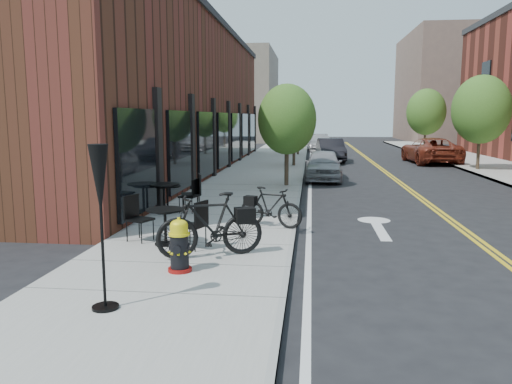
{
  "coord_description": "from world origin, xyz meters",
  "views": [
    {
      "loc": [
        0.32,
        -9.88,
        2.7
      ],
      "look_at": [
        -0.92,
        1.31,
        1.0
      ],
      "focal_mm": 35.0,
      "sensor_mm": 36.0,
      "label": 1
    }
  ],
  "objects": [
    {
      "name": "tree_near_a",
      "position": [
        -0.6,
        9.0,
        2.6
      ],
      "size": [
        2.2,
        2.2,
        3.81
      ],
      "color": "#382B1E",
      "rests_on": "sidewalk_near"
    },
    {
      "name": "bg_building_right",
      "position": [
        16.0,
        50.0,
        6.0
      ],
      "size": [
        10.0,
        16.0,
        12.0
      ],
      "primitive_type": "cube",
      "color": "brown",
      "rests_on": "ground"
    },
    {
      "name": "fire_hydrant",
      "position": [
        -1.85,
        -1.95,
        0.56
      ],
      "size": [
        0.45,
        0.45,
        0.92
      ],
      "rotation": [
        0.0,
        0.0,
        0.14
      ],
      "color": "maroon",
      "rests_on": "sidewalk_near"
    },
    {
      "name": "tree_far_c",
      "position": [
        8.6,
        28.0,
        3.06
      ],
      "size": [
        2.8,
        2.8,
        4.62
      ],
      "color": "#382B1E",
      "rests_on": "sidewalk_far"
    },
    {
      "name": "tree_near_d",
      "position": [
        -0.6,
        33.0,
        2.79
      ],
      "size": [
        2.4,
        2.4,
        4.11
      ],
      "color": "#382B1E",
      "rests_on": "sidewalk_near"
    },
    {
      "name": "tree_near_c",
      "position": [
        -0.6,
        25.0,
        2.53
      ],
      "size": [
        2.1,
        2.1,
        3.67
      ],
      "color": "#382B1E",
      "rests_on": "sidewalk_near"
    },
    {
      "name": "parked_car_b",
      "position": [
        1.5,
        20.92,
        0.7
      ],
      "size": [
        1.79,
        4.33,
        1.4
      ],
      "primitive_type": "imported",
      "rotation": [
        0.0,
        0.0,
        0.07
      ],
      "color": "black",
      "rests_on": "ground"
    },
    {
      "name": "parked_car_a",
      "position": [
        0.85,
        11.64,
        0.66
      ],
      "size": [
        1.62,
        3.9,
        1.32
      ],
      "primitive_type": "imported",
      "rotation": [
        0.0,
        0.0,
        -0.02
      ],
      "color": "#989AA0",
      "rests_on": "ground"
    },
    {
      "name": "ground",
      "position": [
        0.0,
        0.0,
        0.0
      ],
      "size": [
        120.0,
        120.0,
        0.0
      ],
      "primitive_type": "plane",
      "color": "black",
      "rests_on": "ground"
    },
    {
      "name": "tree_far_b",
      "position": [
        8.6,
        16.0,
        3.06
      ],
      "size": [
        2.8,
        2.8,
        4.62
      ],
      "color": "#382B1E",
      "rests_on": "sidewalk_far"
    },
    {
      "name": "patio_umbrella",
      "position": [
        -2.42,
        -3.68,
        1.72
      ],
      "size": [
        0.36,
        0.36,
        2.23
      ],
      "color": "black",
      "rests_on": "sidewalk_near"
    },
    {
      "name": "bicycle_right",
      "position": [
        -0.61,
        1.64,
        0.6
      ],
      "size": [
        1.65,
        0.92,
        0.95
      ],
      "primitive_type": "imported",
      "rotation": [
        0.0,
        0.0,
        1.25
      ],
      "color": "black",
      "rests_on": "sidewalk_near"
    },
    {
      "name": "sidewalk_near",
      "position": [
        -2.0,
        10.0,
        0.06
      ],
      "size": [
        4.0,
        70.0,
        0.12
      ],
      "primitive_type": "cube",
      "color": "#9E9B93",
      "rests_on": "ground"
    },
    {
      "name": "parked_car_c",
      "position": [
        1.02,
        29.89,
        0.68
      ],
      "size": [
        2.25,
        4.83,
        1.36
      ],
      "primitive_type": "imported",
      "rotation": [
        0.0,
        0.0,
        0.07
      ],
      "color": "#ABACB0",
      "rests_on": "ground"
    },
    {
      "name": "bistro_set_c",
      "position": [
        -3.6,
        3.04,
        0.65
      ],
      "size": [
        1.98,
        1.07,
        1.04
      ],
      "rotation": [
        0.0,
        0.0,
        0.32
      ],
      "color": "black",
      "rests_on": "sidewalk_near"
    },
    {
      "name": "bistro_set_a",
      "position": [
        -2.6,
        -0.24,
        0.6
      ],
      "size": [
        1.82,
        1.06,
        0.96
      ],
      "rotation": [
        0.0,
        0.0,
        -0.37
      ],
      "color": "black",
      "rests_on": "sidewalk_near"
    },
    {
      "name": "building_near",
      "position": [
        -6.5,
        14.0,
        3.5
      ],
      "size": [
        5.0,
        28.0,
        7.0
      ],
      "primitive_type": "cube",
      "color": "#462616",
      "rests_on": "ground"
    },
    {
      "name": "parked_car_far",
      "position": [
        7.29,
        20.4,
        0.75
      ],
      "size": [
        2.78,
        5.52,
        1.5
      ],
      "primitive_type": "imported",
      "rotation": [
        0.0,
        0.0,
        3.2
      ],
      "color": "maroon",
      "rests_on": "ground"
    },
    {
      "name": "bistro_set_b",
      "position": [
        -3.6,
        3.33,
        0.58
      ],
      "size": [
        1.75,
        0.86,
        0.92
      ],
      "rotation": [
        0.0,
        0.0,
        -0.18
      ],
      "color": "black",
      "rests_on": "sidewalk_near"
    },
    {
      "name": "bicycle_left",
      "position": [
        -1.51,
        -1.02,
        0.72
      ],
      "size": [
        2.07,
        1.31,
        1.21
      ],
      "primitive_type": "imported",
      "rotation": [
        0.0,
        0.0,
        -1.16
      ],
      "color": "black",
      "rests_on": "sidewalk_near"
    },
    {
      "name": "bg_building_left",
      "position": [
        -8.0,
        48.0,
        5.0
      ],
      "size": [
        8.0,
        14.0,
        10.0
      ],
      "primitive_type": "cube",
      "color": "#726656",
      "rests_on": "ground"
    },
    {
      "name": "tree_near_b",
      "position": [
        -0.6,
        17.0,
        2.71
      ],
      "size": [
        2.3,
        2.3,
        3.98
      ],
      "color": "#382B1E",
      "rests_on": "sidewalk_near"
    }
  ]
}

